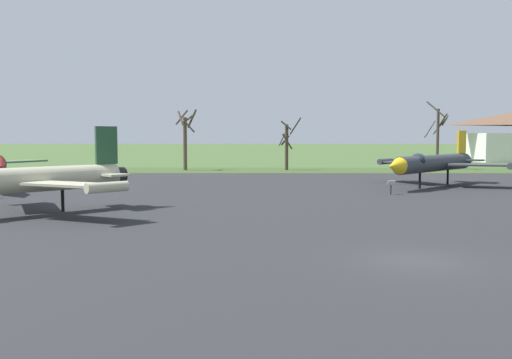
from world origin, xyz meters
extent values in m
plane|color=#425B2D|center=(0.00, 0.00, 0.00)|extent=(600.00, 600.00, 0.00)
cube|color=#28282B|center=(0.00, 18.03, 0.03)|extent=(99.86, 60.10, 0.05)
cube|color=#385024|center=(0.00, 54.08, 0.03)|extent=(159.86, 12.00, 0.06)
cylinder|color=#33383D|center=(9.75, 30.25, 2.13)|extent=(9.64, 10.64, 1.49)
cone|color=yellow|center=(4.92, 24.78, 2.13)|extent=(2.16, 2.19, 1.37)
cylinder|color=black|center=(14.22, 35.30, 2.13)|extent=(1.32, 1.30, 1.04)
ellipsoid|color=#19232D|center=(7.61, 27.83, 2.54)|extent=(1.17, 2.20, 1.10)
cube|color=#33383D|center=(8.27, 33.74, 2.02)|extent=(4.78, 6.02, 0.14)
cube|color=#33383D|center=(13.40, 29.21, 2.02)|extent=(5.95, 4.30, 0.14)
cylinder|color=#33383D|center=(6.64, 35.94, 2.02)|extent=(1.99, 2.15, 0.56)
cube|color=yellow|center=(13.61, 34.62, 3.96)|extent=(1.29, 1.43, 2.17)
cube|color=#33383D|center=(12.69, 35.33, 2.24)|extent=(2.22, 2.19, 0.14)
cube|color=#33383D|center=(14.43, 33.79, 2.24)|extent=(2.22, 2.19, 0.14)
cylinder|color=black|center=(7.88, 28.13, 0.69)|extent=(0.20, 0.20, 1.39)
cylinder|color=black|center=(11.63, 32.38, 0.69)|extent=(0.20, 0.20, 1.39)
cylinder|color=black|center=(4.32, 23.22, 0.39)|extent=(0.08, 0.08, 0.79)
cube|color=white|center=(4.32, 23.22, 0.96)|extent=(0.62, 0.38, 0.35)
cube|color=#4C6B47|center=(-27.76, 31.03, 2.23)|extent=(4.48, 5.47, 0.15)
cylinder|color=#B7B293|center=(-19.33, 11.12, 2.06)|extent=(9.77, 9.88, 1.44)
cylinder|color=black|center=(-14.75, 15.76, 2.06)|extent=(1.27, 1.27, 1.01)
cube|color=#B7B293|center=(-20.68, 14.68, 1.95)|extent=(4.11, 5.80, 0.13)
cube|color=#B7B293|center=(-15.75, 9.82, 1.95)|extent=(5.81, 4.05, 0.13)
cylinder|color=#B7B293|center=(-22.27, 16.97, 1.95)|extent=(2.00, 2.01, 0.54)
cylinder|color=#B7B293|center=(-13.44, 8.25, 1.95)|extent=(2.00, 2.01, 0.54)
cube|color=#234C2D|center=(-15.32, 15.19, 3.96)|extent=(1.16, 1.18, 2.36)
cube|color=#B7B293|center=(-16.21, 15.85, 2.17)|extent=(2.10, 2.10, 0.13)
cube|color=#B7B293|center=(-14.64, 14.31, 2.17)|extent=(2.10, 2.10, 0.13)
cylinder|color=black|center=(-17.40, 13.07, 0.67)|extent=(0.19, 0.19, 1.34)
cylinder|color=brown|center=(-15.55, 54.03, 3.46)|extent=(0.50, 0.50, 6.93)
cylinder|color=brown|center=(-16.04, 54.69, 6.98)|extent=(1.64, 1.31, 2.00)
cylinder|color=brown|center=(-14.95, 53.41, 5.77)|extent=(1.47, 1.43, 1.66)
cylinder|color=brown|center=(-15.05, 54.78, 6.87)|extent=(1.74, 1.27, 1.26)
cylinder|color=brown|center=(-14.68, 54.65, 6.80)|extent=(1.56, 2.04, 2.41)
cylinder|color=brown|center=(-16.05, 53.68, 6.83)|extent=(1.01, 1.32, 1.90)
cylinder|color=#42382D|center=(-2.30, 54.33, 3.01)|extent=(0.45, 0.45, 6.02)
cylinder|color=#42382D|center=(-1.13, 54.94, 5.81)|extent=(1.44, 2.53, 2.22)
cylinder|color=#42382D|center=(-2.46, 54.83, 3.95)|extent=(1.24, 0.58, 1.36)
cylinder|color=#42382D|center=(-2.24, 53.72, 3.81)|extent=(1.41, 0.35, 2.07)
cylinder|color=#42382D|center=(-2.39, 53.70, 5.89)|extent=(1.42, 0.41, 1.24)
cylinder|color=#42382D|center=(-2.74, 54.85, 4.34)|extent=(1.25, 1.10, 2.23)
cylinder|color=#42382D|center=(18.00, 56.34, 4.06)|extent=(0.38, 0.38, 8.13)
cylinder|color=#42382D|center=(18.61, 57.13, 6.00)|extent=(1.77, 1.43, 2.57)
cylinder|color=#42382D|center=(17.22, 57.26, 5.45)|extent=(2.00, 1.75, 2.36)
cylinder|color=#42382D|center=(18.89, 56.37, 6.45)|extent=(0.22, 1.87, 1.12)
cylinder|color=#42382D|center=(17.33, 55.38, 8.06)|extent=(2.14, 1.56, 2.14)
cylinder|color=#42382D|center=(18.65, 56.82, 6.43)|extent=(1.20, 1.55, 2.22)
camera|label=1|loc=(-5.65, -20.46, 4.56)|focal=40.13mm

